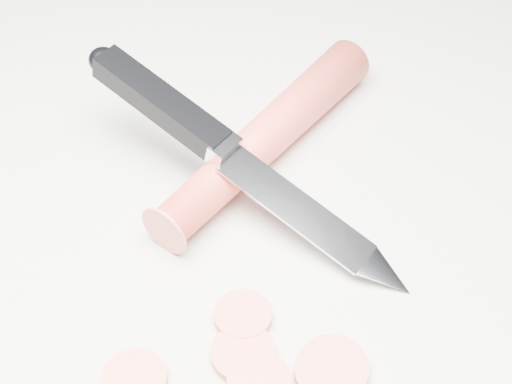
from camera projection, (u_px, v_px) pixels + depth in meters
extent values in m
plane|color=beige|center=(255.00, 285.00, 0.42)|extent=(2.40, 2.40, 0.00)
cylinder|color=red|center=(268.00, 135.00, 0.48)|extent=(0.18, 0.16, 0.03)
cylinder|color=#ED6650|center=(135.00, 379.00, 0.37)|extent=(0.03, 0.03, 0.01)
cylinder|color=#ED6650|center=(333.00, 368.00, 0.38)|extent=(0.04, 0.04, 0.01)
cylinder|color=#ED6650|center=(259.00, 382.00, 0.37)|extent=(0.03, 0.03, 0.01)
cylinder|color=#ED6650|center=(330.00, 372.00, 0.37)|extent=(0.04, 0.04, 0.01)
cylinder|color=#ED6650|center=(243.00, 316.00, 0.40)|extent=(0.03, 0.03, 0.01)
cylinder|color=#ED6650|center=(243.00, 353.00, 0.38)|extent=(0.03, 0.03, 0.01)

